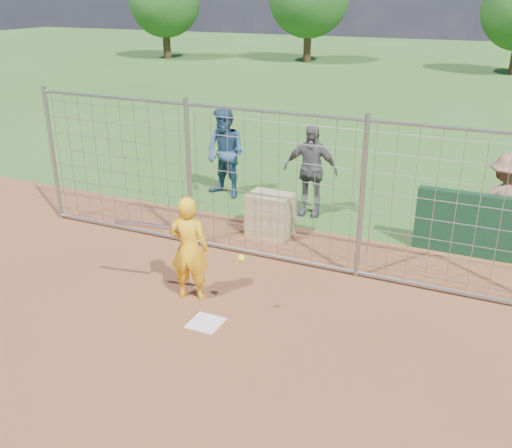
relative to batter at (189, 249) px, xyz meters
The scene contains 10 objects.
ground 1.03m from the batter, 32.67° to the right, with size 100.00×100.00×0.00m, color #2D591E.
home_plate 1.10m from the batter, 45.10° to the right, with size 0.43×0.43×0.02m, color silver.
dugout_wall 5.12m from the batter, 39.40° to the left, with size 2.60×0.20×1.10m, color #11381E.
batter is the anchor object (origin of this frame).
bystander_a 4.49m from the batter, 110.56° to the left, with size 0.94×0.73×1.94m, color navy.
bystander_b 3.95m from the batter, 83.43° to the left, with size 1.09×0.45×1.85m, color #4F5053.
bystander_c 5.39m from the batter, 41.89° to the left, with size 1.12×0.65×1.74m, color brown.
equipment_bin 2.65m from the batter, 86.64° to the left, with size 0.80×0.55×0.80m, color tan.
equipment_in_play 0.46m from the batter, 124.95° to the right, with size 1.97×0.23×0.33m.
backstop_fence 1.80m from the batter, 71.47° to the left, with size 9.08×0.08×2.60m.
Camera 1 is at (3.38, -5.99, 4.23)m, focal length 40.00 mm.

